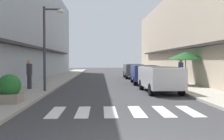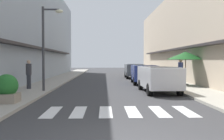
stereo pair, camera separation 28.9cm
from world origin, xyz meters
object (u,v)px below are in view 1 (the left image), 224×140
parked_car_near (160,76)px  cafe_umbrella (186,56)px  pedestrian_walking_far (181,71)px  parked_car_far (133,69)px  pedestrian_walking_near (29,74)px  street_lamp (48,39)px  parked_car_mid (144,72)px  planter_corner (9,89)px

parked_car_near → cafe_umbrella: bearing=53.8°
pedestrian_walking_far → parked_car_near: bearing=11.5°
parked_car_far → pedestrian_walking_near: size_ratio=2.45×
street_lamp → pedestrian_walking_far: size_ratio=2.56×
parked_car_near → pedestrian_walking_far: size_ratio=2.42×
cafe_umbrella → pedestrian_walking_near: (-10.22, -2.34, -1.12)m
parked_car_mid → pedestrian_walking_far: bearing=-56.1°
cafe_umbrella → pedestrian_walking_far: 1.42m
street_lamp → planter_corner: (-0.74, -4.28, -2.37)m
street_lamp → parked_car_far: bearing=63.6°
cafe_umbrella → parked_car_near: bearing=-126.2°
parked_car_far → pedestrian_walking_far: bearing=-78.4°
parked_car_near → parked_car_mid: 5.82m
pedestrian_walking_far → parked_car_far: bearing=-120.7°
planter_corner → pedestrian_walking_far: bearing=37.8°
parked_car_near → cafe_umbrella: (2.59, 3.55, 1.24)m
street_lamp → pedestrian_walking_near: size_ratio=2.71×
pedestrian_walking_near → pedestrian_walking_far: 9.80m
parked_car_mid → cafe_umbrella: (2.59, -2.28, 1.24)m
parked_car_far → street_lamp: street_lamp is taller
parked_car_mid → planter_corner: bearing=-124.9°
cafe_umbrella → pedestrian_walking_far: size_ratio=1.44×
parked_car_far → cafe_umbrella: cafe_umbrella is taller
parked_car_near → parked_car_mid: size_ratio=1.02×
planter_corner → cafe_umbrella: bearing=39.0°
parked_car_mid → cafe_umbrella: cafe_umbrella is taller
parked_car_far → planter_corner: size_ratio=3.70×
parked_car_far → planter_corner: parked_car_far is taller
pedestrian_walking_near → pedestrian_walking_far: (9.67, 1.59, 0.06)m
parked_car_mid → parked_car_far: size_ratio=1.03×
pedestrian_walking_near → parked_car_near: bearing=153.4°
parked_car_mid → pedestrian_walking_near: (-7.63, -4.62, 0.11)m
parked_car_mid → cafe_umbrella: bearing=-41.3°
parked_car_near → street_lamp: 6.62m
parked_car_far → cafe_umbrella: (2.59, -9.17, 1.24)m
cafe_umbrella → pedestrian_walking_near: bearing=-167.1°
pedestrian_walking_near → pedestrian_walking_far: bearing=171.7°
planter_corner → pedestrian_walking_near: pedestrian_walking_near is taller
parked_car_near → planter_corner: size_ratio=3.86×
parked_car_near → parked_car_far: (0.00, 12.72, -0.00)m
parked_car_far → parked_car_near: bearing=-90.0°
street_lamp → planter_corner: bearing=-99.8°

